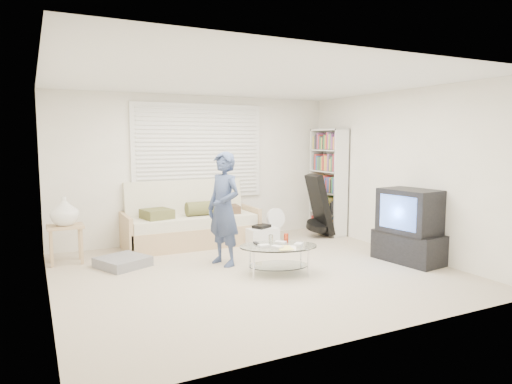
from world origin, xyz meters
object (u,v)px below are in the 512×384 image
coffee_table (279,251)px  futon_sofa (191,224)px  bookshelf (328,182)px  tv_unit (409,227)px

coffee_table → futon_sofa: bearing=103.6°
bookshelf → coffee_table: (-2.09, -1.87, -0.66)m
futon_sofa → coffee_table: (0.51, -2.09, -0.04)m
bookshelf → futon_sofa: bearing=175.2°
bookshelf → coffee_table: size_ratio=1.66×
futon_sofa → coffee_table: futon_sofa is taller
bookshelf → coffee_table: bearing=-138.2°
bookshelf → coffee_table: 2.89m
futon_sofa → coffee_table: bearing=-76.4°
futon_sofa → tv_unit: size_ratio=2.08×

